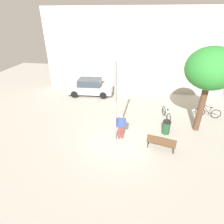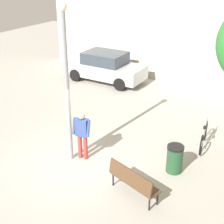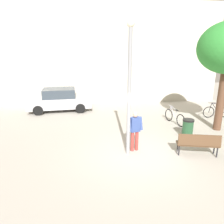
% 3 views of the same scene
% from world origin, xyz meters
% --- Properties ---
extents(ground_plane, '(36.00, 36.00, 0.00)m').
position_xyz_m(ground_plane, '(0.00, 0.00, 0.00)').
color(ground_plane, '#A8A399').
extents(building_facade, '(17.17, 2.00, 7.56)m').
position_xyz_m(building_facade, '(0.00, 9.57, 3.78)').
color(building_facade, beige).
rests_on(building_facade, ground_plane).
extents(lamppost, '(0.28, 0.28, 5.04)m').
position_xyz_m(lamppost, '(-0.41, 0.13, 2.85)').
color(lamppost, gray).
rests_on(lamppost, ground_plane).
extents(person_by_lamppost, '(0.63, 0.38, 1.67)m').
position_xyz_m(person_by_lamppost, '(-0.09, 0.36, 0.97)').
color(person_by_lamppost, '#9E3833').
rests_on(person_by_lamppost, ground_plane).
extents(park_bench, '(1.67, 0.84, 0.92)m').
position_xyz_m(park_bench, '(2.29, -0.39, 0.55)').
color(park_bench, '#513823').
rests_on(park_bench, ground_plane).
extents(bicycle_silver, '(0.46, 1.77, 0.97)m').
position_xyz_m(bicycle_silver, '(2.94, 3.35, 0.38)').
color(bicycle_silver, black).
rests_on(bicycle_silver, ground_plane).
extents(bicycle_black, '(1.80, 0.28, 0.97)m').
position_xyz_m(bicycle_black, '(6.04, 4.06, 0.38)').
color(bicycle_black, black).
rests_on(bicycle_black, ground_plane).
extents(parked_car_silver, '(4.30, 2.04, 1.55)m').
position_xyz_m(parked_car_silver, '(-3.82, 6.89, 0.77)').
color(parked_car_silver, '#B7B7BC').
rests_on(parked_car_silver, ground_plane).
extents(trash_bin, '(0.52, 0.52, 0.91)m').
position_xyz_m(trash_bin, '(2.74, 1.38, 0.46)').
color(trash_bin, '#234C2D').
rests_on(trash_bin, ground_plane).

